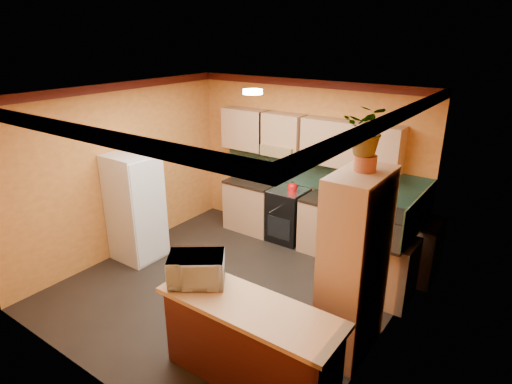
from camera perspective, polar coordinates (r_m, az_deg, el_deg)
room_shell at (r=5.54m, az=-2.19°, el=6.97°), size 4.24×4.24×2.72m
base_cabinets_back at (r=7.07m, az=8.62°, el=-4.32°), size 3.65×0.60×0.88m
countertop_back at (r=6.89m, az=8.82°, el=-0.85°), size 3.65×0.62×0.04m
stove at (r=7.34m, az=4.28°, el=-3.06°), size 0.58×0.58×0.91m
kettle at (r=7.05m, az=4.88°, el=0.68°), size 0.20×0.20×0.18m
sink at (r=6.60m, az=14.83°, el=-1.97°), size 0.48×0.40×0.03m
base_cabinets_right at (r=6.02m, az=16.48°, el=-9.69°), size 0.60×0.80×0.88m
countertop_right at (r=5.81m, az=16.93°, el=-5.76°), size 0.62×0.80×0.04m
fridge at (r=6.87m, az=-15.78°, el=-1.94°), size 0.68×0.66×1.70m
pantry at (r=4.74m, az=12.94°, el=-9.57°), size 0.48×0.90×2.10m
fern_pot at (r=4.34m, az=14.37°, el=3.76°), size 0.22×0.22×0.16m
fern at (r=4.26m, az=14.76°, el=7.98°), size 0.47×0.42×0.50m
breakfast_bar at (r=4.55m, az=-0.89°, el=-19.83°), size 1.80×0.55×0.88m
bar_top at (r=4.26m, az=-0.93°, el=-15.06°), size 1.90×0.65×0.05m
microwave at (r=4.53m, az=-7.95°, el=-10.16°), size 0.69×0.65×0.32m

